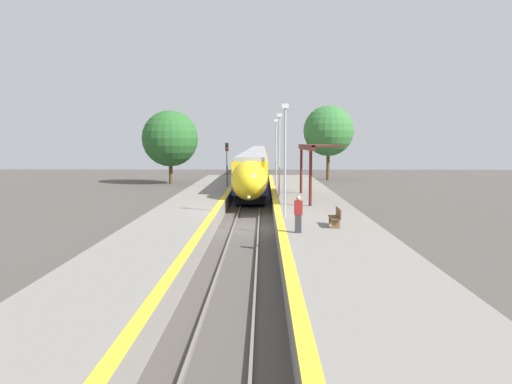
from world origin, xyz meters
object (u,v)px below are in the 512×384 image
at_px(lamppost_near, 285,153).
at_px(platform_bench, 336,217).
at_px(person_waiting, 298,214).
at_px(railway_signal, 227,165).
at_px(lamppost_mid, 279,150).
at_px(train, 257,159).
at_px(lamppost_far, 276,148).

bearing_deg(lamppost_near, platform_bench, -52.57).
relative_size(person_waiting, railway_signal, 0.34).
xyz_separation_m(railway_signal, lamppost_mid, (4.39, -8.14, 1.43)).
xyz_separation_m(platform_bench, railway_signal, (-6.72, 20.57, 1.53)).
height_order(platform_bench, person_waiting, person_waiting).
xyz_separation_m(train, lamppost_near, (2.16, -53.83, 2.19)).
height_order(train, lamppost_far, lamppost_far).
bearing_deg(railway_signal, lamppost_mid, -61.68).
bearing_deg(railway_signal, platform_bench, -71.91).
bearing_deg(lamppost_mid, train, 92.78).
relative_size(person_waiting, lamppost_far, 0.27).
bearing_deg(train, lamppost_far, -86.48).
distance_m(lamppost_mid, lamppost_far, 9.38).
relative_size(train, lamppost_mid, 15.57).
distance_m(person_waiting, lamppost_mid, 14.36).
relative_size(train, lamppost_far, 15.57).
relative_size(lamppost_near, lamppost_far, 1.00).
bearing_deg(lamppost_far, lamppost_mid, -90.00).
relative_size(person_waiting, lamppost_mid, 0.27).
relative_size(railway_signal, lamppost_near, 0.81).
relative_size(railway_signal, lamppost_far, 0.81).
xyz_separation_m(person_waiting, lamppost_near, (-0.40, 4.73, 2.57)).
relative_size(platform_bench, lamppost_near, 0.25).
xyz_separation_m(railway_signal, lamppost_near, (4.39, -17.53, 1.43)).
bearing_deg(platform_bench, person_waiting, -138.80).
xyz_separation_m(platform_bench, lamppost_near, (-2.33, 3.05, 2.96)).
height_order(lamppost_near, lamppost_far, same).
distance_m(train, lamppost_far, 35.20).
xyz_separation_m(platform_bench, lamppost_mid, (-2.33, 12.43, 2.96)).
bearing_deg(train, lamppost_mid, -87.22).
distance_m(platform_bench, lamppost_near, 4.84).
xyz_separation_m(lamppost_mid, lamppost_far, (0.00, 9.38, 0.00)).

